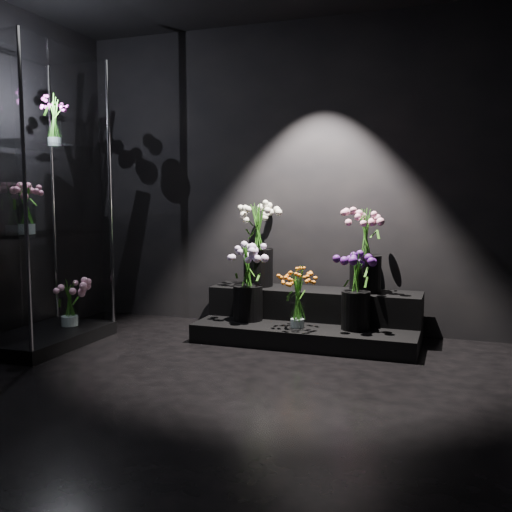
% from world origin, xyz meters
% --- Properties ---
extents(floor, '(4.00, 4.00, 0.00)m').
position_xyz_m(floor, '(0.00, 0.00, 0.00)').
color(floor, black).
rests_on(floor, ground).
extents(wall_back, '(4.00, 0.00, 4.00)m').
position_xyz_m(wall_back, '(0.00, 2.00, 1.40)').
color(wall_back, black).
rests_on(wall_back, floor).
extents(display_riser, '(1.85, 0.82, 0.41)m').
position_xyz_m(display_riser, '(0.36, 1.63, 0.17)').
color(display_riser, black).
rests_on(display_riser, floor).
extents(display_case, '(0.65, 1.08, 2.38)m').
position_xyz_m(display_case, '(-1.65, 0.67, 1.19)').
color(display_case, black).
rests_on(display_case, floor).
extents(bouquet_orange_bells, '(0.34, 0.34, 0.50)m').
position_xyz_m(bouquet_orange_bells, '(0.32, 1.33, 0.41)').
color(bouquet_orange_bells, white).
rests_on(bouquet_orange_bells, display_riser).
extents(bouquet_lilac, '(0.38, 0.38, 0.65)m').
position_xyz_m(bouquet_lilac, '(-0.16, 1.47, 0.53)').
color(bouquet_lilac, black).
rests_on(bouquet_lilac, display_riser).
extents(bouquet_purple, '(0.44, 0.44, 0.64)m').
position_xyz_m(bouquet_purple, '(0.78, 1.43, 0.52)').
color(bouquet_purple, black).
rests_on(bouquet_purple, display_riser).
extents(bouquet_cream_roses, '(0.44, 0.44, 0.75)m').
position_xyz_m(bouquet_cream_roses, '(-0.17, 1.76, 0.84)').
color(bouquet_cream_roses, black).
rests_on(bouquet_cream_roses, display_riser).
extents(bouquet_pink_roses, '(0.38, 0.38, 0.72)m').
position_xyz_m(bouquet_pink_roses, '(0.80, 1.75, 0.82)').
color(bouquet_pink_roses, black).
rests_on(bouquet_pink_roses, display_riser).
extents(bouquet_case_pink, '(0.39, 0.39, 0.40)m').
position_xyz_m(bouquet_case_pink, '(-1.65, 0.50, 1.14)').
color(bouquet_case_pink, white).
rests_on(bouquet_case_pink, display_case).
extents(bouquet_case_magenta, '(0.25, 0.25, 0.42)m').
position_xyz_m(bouquet_case_magenta, '(-1.62, 0.82, 1.85)').
color(bouquet_case_magenta, white).
rests_on(bouquet_case_magenta, display_case).
extents(bouquet_case_base_pink, '(0.33, 0.33, 0.42)m').
position_xyz_m(bouquet_case_base_pink, '(-1.61, 0.92, 0.33)').
color(bouquet_case_base_pink, white).
rests_on(bouquet_case_base_pink, display_case).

